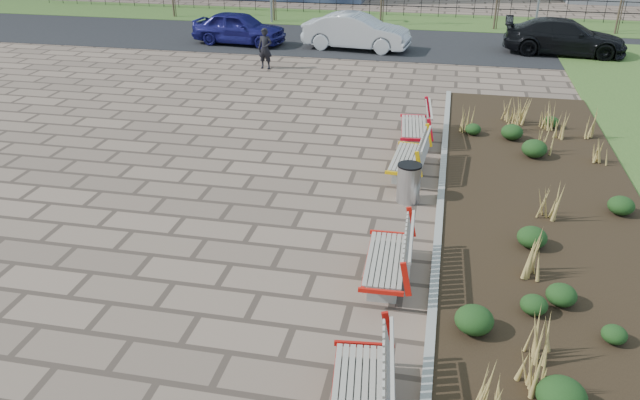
% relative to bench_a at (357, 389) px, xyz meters
% --- Properties ---
extents(ground, '(120.00, 120.00, 0.00)m').
position_rel_bench_a_xyz_m(ground, '(-3.00, 1.75, -0.50)').
color(ground, '#6F5A4C').
rests_on(ground, ground).
extents(planting_bed, '(4.50, 18.00, 0.10)m').
position_rel_bench_a_xyz_m(planting_bed, '(3.25, 6.75, -0.45)').
color(planting_bed, black).
rests_on(planting_bed, ground).
extents(planting_curb, '(0.16, 18.00, 0.15)m').
position_rel_bench_a_xyz_m(planting_curb, '(0.92, 6.75, -0.42)').
color(planting_curb, gray).
rests_on(planting_curb, ground).
extents(grass_verge_far, '(80.00, 5.00, 0.04)m').
position_rel_bench_a_xyz_m(grass_verge_far, '(-3.00, 29.75, -0.48)').
color(grass_verge_far, '#33511E').
rests_on(grass_verge_far, ground).
extents(road, '(80.00, 7.00, 0.02)m').
position_rel_bench_a_xyz_m(road, '(-3.00, 23.75, -0.49)').
color(road, black).
rests_on(road, ground).
extents(bench_a, '(1.12, 2.19, 1.00)m').
position_rel_bench_a_xyz_m(bench_a, '(0.00, 0.00, 0.00)').
color(bench_a, '#AB100B').
rests_on(bench_a, ground).
extents(bench_b, '(0.97, 2.13, 1.00)m').
position_rel_bench_a_xyz_m(bench_b, '(0.00, 3.48, 0.00)').
color(bench_b, red).
rests_on(bench_b, ground).
extents(bench_c, '(1.04, 2.16, 1.00)m').
position_rel_bench_a_xyz_m(bench_c, '(0.00, 8.50, 0.00)').
color(bench_c, '#EBAE0C').
rests_on(bench_c, ground).
extents(bench_d, '(1.07, 2.17, 1.00)m').
position_rel_bench_a_xyz_m(bench_d, '(0.00, 10.90, 0.00)').
color(bench_d, red).
rests_on(bench_d, ground).
extents(litter_bin, '(0.54, 0.54, 0.91)m').
position_rel_bench_a_xyz_m(litter_bin, '(0.16, 6.90, -0.05)').
color(litter_bin, '#B2B2B7').
rests_on(litter_bin, ground).
extents(pedestrian, '(0.63, 0.45, 1.63)m').
position_rel_bench_a_xyz_m(pedestrian, '(-6.53, 18.04, 0.32)').
color(pedestrian, black).
rests_on(pedestrian, ground).
extents(car_blue, '(4.56, 2.24, 1.50)m').
position_rel_bench_a_xyz_m(car_blue, '(-9.01, 22.18, 0.27)').
color(car_blue, navy).
rests_on(car_blue, road).
extents(car_silver, '(4.99, 2.23, 1.59)m').
position_rel_bench_a_xyz_m(car_silver, '(-3.41, 22.19, 0.32)').
color(car_silver, '#A9ABB1').
rests_on(car_silver, road).
extents(car_black, '(5.37, 2.51, 1.52)m').
position_rel_bench_a_xyz_m(car_black, '(5.75, 23.10, 0.28)').
color(car_black, black).
rests_on(car_black, road).
extents(railing_fence, '(44.00, 0.10, 1.20)m').
position_rel_bench_a_xyz_m(railing_fence, '(-3.00, 31.25, 0.14)').
color(railing_fence, black).
rests_on(railing_fence, grass_verge_far).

